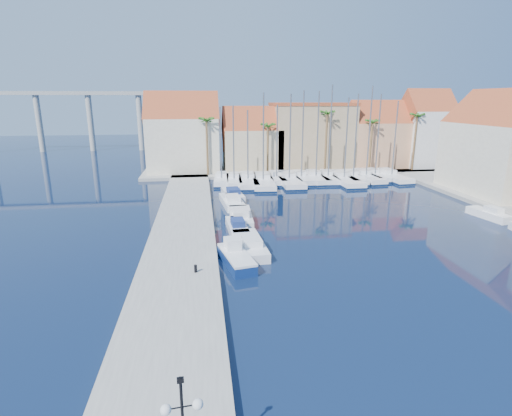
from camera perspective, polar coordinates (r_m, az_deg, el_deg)
The scene contains 38 objects.
ground at distance 27.76m, azimuth 7.79°, elevation -11.87°, with size 260.00×260.00×0.00m, color black.
quay_west at distance 39.28m, azimuth -10.38°, elevation -3.31°, with size 6.00×77.00×0.50m, color gray.
shore_north at distance 74.74m, azimuth 5.46°, elevation 5.71°, with size 54.00×16.00×0.50m, color gray.
lamp_post at distance 14.23m, azimuth -10.48°, elevation -27.00°, with size 1.34×0.46×3.95m.
bollard at distance 29.48m, azimuth -8.63°, elevation -8.55°, with size 0.22×0.22×0.56m, color black.
fishing_boat at distance 31.69m, azimuth -2.90°, elevation -6.97°, with size 2.76×5.52×1.85m.
motorboat_west_0 at distance 34.52m, azimuth -0.86°, elevation -5.23°, with size 2.57×6.97×1.40m.
motorboat_west_1 at distance 39.28m, azimuth -2.72°, elevation -2.67°, with size 1.99×5.52×1.40m.
motorboat_west_2 at distance 42.64m, azimuth -2.19°, elevation -1.20°, with size 2.61×7.24×1.40m.
motorboat_west_3 at distance 48.92m, azimuth -3.44°, elevation 0.94°, with size 2.86×7.15×1.40m.
motorboat_west_4 at distance 52.82m, azimuth -3.35°, elevation 2.02°, with size 2.77×6.93×1.40m.
motorboat_east_1 at distance 50.47m, azimuth 30.40°, elevation -0.73°, with size 2.39×5.16×1.40m.
sailboat_0 at distance 62.04m, azimuth -4.94°, elevation 4.08°, with size 2.80×8.36×11.51m.
sailboat_1 at distance 61.39m, azimuth -3.17°, elevation 3.99°, with size 2.52×8.38×11.72m.
sailboat_2 at distance 61.31m, azimuth -1.20°, elevation 3.95°, with size 3.47×11.05×11.08m.
sailboat_3 at distance 60.76m, azimuth 0.99°, elevation 3.86°, with size 4.09×12.07×13.52m.
sailboat_4 at distance 62.85m, azimuth 2.87°, elevation 4.27°, with size 2.22×8.25×11.83m.
sailboat_5 at distance 62.08m, azimuth 4.63°, elevation 4.06°, with size 3.31×11.97×13.36m.
sailboat_6 at distance 63.47m, azimuth 6.36°, elevation 4.32°, with size 2.86×9.00×13.88m.
sailboat_7 at distance 64.15m, azimuth 8.39°, elevation 4.36°, with size 2.93×9.28×13.80m.
sailboat_8 at distance 64.47m, azimuth 10.15°, elevation 4.36°, with size 3.02×8.96×14.70m.
sailboat_9 at distance 64.03m, azimuth 12.25°, elevation 4.10°, with size 3.31×11.72×12.85m.
sailboat_10 at distance 65.41m, azimuth 13.56°, elevation 4.30°, with size 2.91×9.30×13.40m.
sailboat_11 at distance 66.68m, azimuth 15.22°, elevation 4.39°, with size 3.49×10.35×14.58m.
sailboat_12 at distance 67.82m, azimuth 16.45°, elevation 4.50°, with size 2.42×8.15×13.38m.
sailboat_13 at distance 68.25m, azimuth 18.55°, elevation 4.35°, with size 3.44×10.36×12.36m.
building_0 at distance 71.06m, azimuth -10.38°, elevation 10.14°, with size 12.30×9.00×13.50m.
building_1 at distance 71.67m, azimuth -0.58°, elevation 9.44°, with size 10.30×8.00×11.00m.
building_2 at distance 74.73m, azimuth 7.86°, elevation 10.28°, with size 14.20×10.20×11.50m.
building_3 at distance 77.91m, azimuth 16.70°, elevation 9.69°, with size 10.30×8.00×12.00m.
building_4 at distance 81.07m, azimuth 22.96°, elevation 10.12°, with size 8.30×8.00×14.00m.
building_6 at distance 61.92m, azimuth 31.55°, elevation 7.42°, with size 9.00×14.30×13.50m.
palm_0 at distance 65.84m, azimuth -7.10°, elevation 12.11°, with size 2.60×2.60×10.15m.
palm_1 at distance 66.79m, azimuth 1.70°, elevation 11.45°, with size 2.60×2.60×9.15m.
palm_2 at distance 69.04m, azimuth 10.15°, elevation 12.91°, with size 2.60×2.60×11.15m.
palm_3 at distance 71.94m, azimuth 16.30°, elevation 11.51°, with size 2.60×2.60×9.65m.
palm_4 at distance 75.48m, azimuth 22.03°, elevation 11.89°, with size 2.60×2.60×10.65m.
viaduct at distance 110.53m, azimuth -25.34°, elevation 12.65°, with size 48.00×2.20×14.45m.
Camera 1 is at (-6.96, -23.73, 12.61)m, focal length 28.00 mm.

